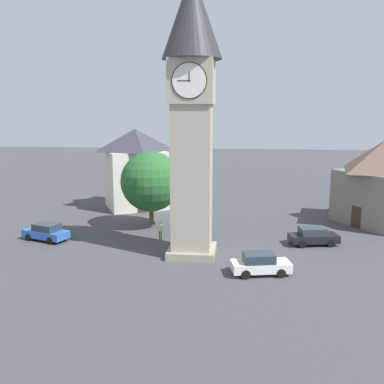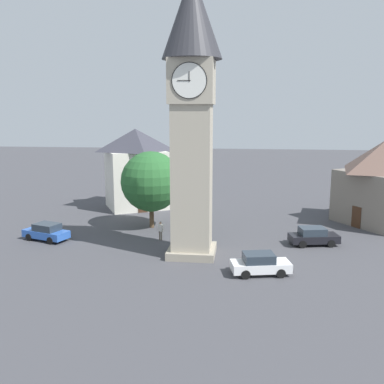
{
  "view_description": "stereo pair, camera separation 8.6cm",
  "coord_description": "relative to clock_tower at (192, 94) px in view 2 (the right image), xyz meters",
  "views": [
    {
      "loc": [
        -3.81,
        32.9,
        11.26
      ],
      "look_at": [
        0.0,
        0.0,
        5.09
      ],
      "focal_mm": 40.59,
      "sensor_mm": 36.0,
      "label": 1
    },
    {
      "loc": [
        -3.89,
        32.89,
        11.26
      ],
      "look_at": [
        0.0,
        0.0,
        5.09
      ],
      "focal_mm": 40.59,
      "sensor_mm": 36.0,
      "label": 2
    }
  ],
  "objects": [
    {
      "name": "ground_plane",
      "position": [
        -0.0,
        -0.0,
        -12.51
      ],
      "size": [
        200.0,
        200.0,
        0.0
      ],
      "primitive_type": "plane",
      "color": "#424247"
    },
    {
      "name": "clock_tower",
      "position": [
        0.0,
        0.0,
        0.0
      ],
      "size": [
        4.48,
        4.48,
        21.41
      ],
      "color": "gray",
      "rests_on": "ground"
    },
    {
      "name": "car_blue_kerb",
      "position": [
        -5.24,
        3.66,
        -11.75
      ],
      "size": [
        4.39,
        2.51,
        1.53
      ],
      "color": "white",
      "rests_on": "ground"
    },
    {
      "name": "car_silver_kerb",
      "position": [
        13.29,
        -2.4,
        -11.75
      ],
      "size": [
        4.45,
        2.93,
        1.53
      ],
      "color": "#2D5BB7",
      "rests_on": "ground"
    },
    {
      "name": "car_red_corner",
      "position": [
        -10.01,
        -3.77,
        -11.75
      ],
      "size": [
        4.38,
        2.47,
        1.53
      ],
      "color": "black",
      "rests_on": "ground"
    },
    {
      "name": "pedestrian",
      "position": [
        3.24,
        -3.58,
        -11.5
      ],
      "size": [
        0.53,
        0.33,
        1.69
      ],
      "color": "#706656",
      "rests_on": "ground"
    },
    {
      "name": "tree",
      "position": [
        4.9,
        -7.73,
        -7.94
      ],
      "size": [
        5.85,
        5.85,
        7.51
      ],
      "color": "brown",
      "rests_on": "ground"
    },
    {
      "name": "building_shop_left",
      "position": [
        8.55,
        -16.43,
        -7.78
      ],
      "size": [
        8.75,
        8.43,
        9.28
      ],
      "color": "silver",
      "rests_on": "ground"
    }
  ]
}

